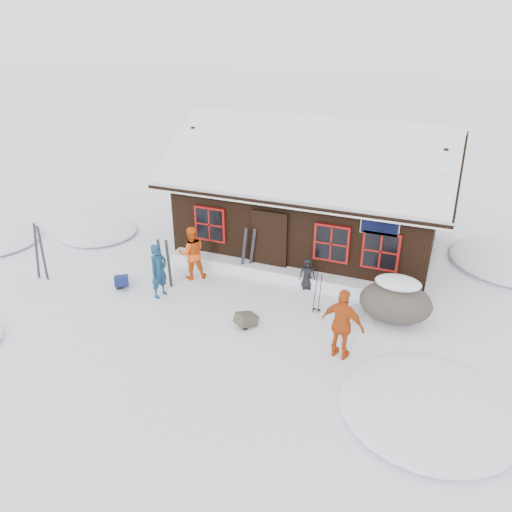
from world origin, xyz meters
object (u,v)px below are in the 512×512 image
object	(u,v)px
skier_orange_right	(342,325)
ski_poles	(317,294)
backpack_blue	(122,283)
ski_pair_left	(40,253)
backpack_olive	(246,322)
boulder	(396,301)
skier_teal	(159,271)
skier_orange_left	(192,253)
skier_crouched	(307,274)

from	to	relation	value
skier_orange_right	ski_poles	xyz separation A→B (m)	(-1.04, 1.68, -0.32)
backpack_blue	ski_poles	bearing A→B (deg)	-28.12
ski_pair_left	backpack_olive	bearing A→B (deg)	12.40
boulder	backpack_blue	size ratio (longest dim) A/B	3.62
skier_teal	skier_orange_right	distance (m)	5.50
ski_poles	ski_pair_left	bearing A→B (deg)	-171.13
skier_teal	boulder	world-z (taller)	skier_teal
ski_poles	skier_orange_left	bearing A→B (deg)	172.80
skier_orange_left	backpack_blue	size ratio (longest dim) A/B	3.24
ski_poles	skier_crouched	bearing A→B (deg)	118.05
ski_pair_left	skier_crouched	bearing A→B (deg)	30.88
skier_crouched	boulder	size ratio (longest dim) A/B	0.51
skier_crouched	boulder	distance (m)	2.72
skier_orange_left	ski_poles	xyz separation A→B (m)	(4.06, -0.51, -0.26)
backpack_blue	boulder	bearing A→B (deg)	-27.12
skier_crouched	ski_pair_left	distance (m)	7.97
skier_orange_left	ski_poles	size ratio (longest dim) A/B	1.37
ski_pair_left	backpack_olive	size ratio (longest dim) A/B	3.58
ski_poles	backpack_blue	xyz separation A→B (m)	(-5.73, -0.80, -0.43)
skier_orange_left	boulder	size ratio (longest dim) A/B	0.89
backpack_olive	boulder	bearing A→B (deg)	55.88
skier_orange_right	boulder	size ratio (longest dim) A/B	0.95
skier_teal	ski_poles	world-z (taller)	skier_teal
ski_poles	backpack_blue	world-z (taller)	ski_poles
skier_orange_left	skier_crouched	bearing A→B (deg)	155.20
boulder	backpack_olive	distance (m)	3.93
boulder	ski_pair_left	xyz separation A→B (m)	(-10.19, -1.70, 0.33)
skier_orange_right	boulder	bearing A→B (deg)	-103.21
skier_orange_left	ski_poles	world-z (taller)	skier_orange_left
boulder	backpack_blue	xyz separation A→B (m)	(-7.71, -1.22, -0.42)
boulder	backpack_blue	world-z (taller)	boulder
skier_orange_left	backpack_olive	xyz separation A→B (m)	(2.55, -1.86, -0.70)
skier_orange_left	backpack_olive	bearing A→B (deg)	108.29
skier_teal	skier_crouched	xyz separation A→B (m)	(3.76, 1.98, -0.32)
skier_teal	skier_crouched	bearing A→B (deg)	-49.46
boulder	backpack_olive	xyz separation A→B (m)	(-3.49, -1.76, -0.41)
ski_poles	backpack_olive	size ratio (longest dim) A/B	2.35
skier_orange_right	boulder	world-z (taller)	skier_orange_right
skier_crouched	skier_teal	bearing A→B (deg)	-168.05
skier_crouched	backpack_olive	bearing A→B (deg)	-125.02
skier_orange_right	backpack_blue	size ratio (longest dim) A/B	3.44
ski_pair_left	skier_orange_right	bearing A→B (deg)	10.43
skier_orange_left	skier_crouched	world-z (taller)	skier_orange_left
ski_pair_left	backpack_blue	distance (m)	2.63
backpack_blue	skier_crouched	bearing A→B (deg)	-14.93
skier_crouched	backpack_blue	world-z (taller)	skier_crouched
skier_crouched	backpack_olive	world-z (taller)	skier_crouched
skier_orange_left	boulder	bearing A→B (deg)	143.39
boulder	ski_poles	size ratio (longest dim) A/B	1.53
skier_crouched	skier_orange_right	bearing A→B (deg)	-75.55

